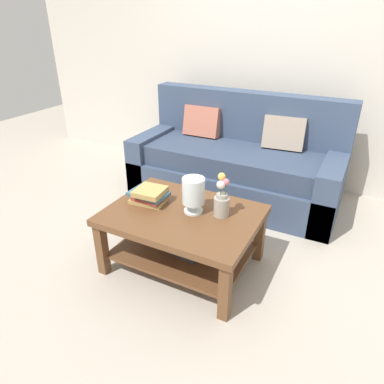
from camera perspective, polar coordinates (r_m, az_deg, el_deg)
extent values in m
plane|color=#ADA393|center=(3.09, 2.24, -8.18)|extent=(10.00, 10.00, 0.00)
cube|color=beige|center=(4.10, 13.24, 20.40)|extent=(6.40, 0.12, 2.70)
cube|color=#384760|center=(3.76, 6.71, 1.68)|extent=(2.13, 0.90, 0.36)
cube|color=#324057|center=(3.62, 6.77, 5.51)|extent=(1.89, 0.74, 0.20)
cube|color=#384760|center=(3.88, 9.06, 10.74)|extent=(2.13, 0.20, 0.70)
cube|color=#384760|center=(4.11, -5.83, 5.85)|extent=(0.20, 0.90, 0.60)
cube|color=#384760|center=(3.53, 21.52, 0.24)|extent=(0.20, 0.90, 0.60)
cube|color=#B26651|center=(3.93, 1.66, 11.40)|extent=(0.40, 0.19, 0.34)
cube|color=gray|center=(3.64, 14.72, 9.27)|extent=(0.42, 0.22, 0.34)
cube|color=brown|center=(2.59, -1.54, -3.81)|extent=(1.10, 0.82, 0.05)
cube|color=brown|center=(2.73, -14.41, -8.90)|extent=(0.07, 0.07, 0.43)
cube|color=brown|center=(2.31, 5.39, -15.89)|extent=(0.07, 0.07, 0.43)
cube|color=brown|center=(3.19, -6.23, -2.47)|extent=(0.07, 0.07, 0.43)
cube|color=brown|center=(2.84, 10.92, -7.01)|extent=(0.07, 0.07, 0.43)
cube|color=brown|center=(2.76, -1.46, -9.38)|extent=(0.98, 0.70, 0.02)
cube|color=#2D333D|center=(2.72, -1.16, -9.20)|extent=(0.30, 0.24, 0.04)
cube|color=#2D333D|center=(2.71, -1.10, -8.51)|extent=(0.29, 0.22, 0.04)
cube|color=tan|center=(2.72, -7.17, -1.39)|extent=(0.28, 0.19, 0.03)
cube|color=#993833|center=(2.71, -6.82, -0.85)|extent=(0.23, 0.19, 0.03)
cube|color=#3D6075|center=(2.71, -7.08, -0.29)|extent=(0.30, 0.20, 0.03)
cube|color=tan|center=(2.67, -6.83, 0.09)|extent=(0.23, 0.23, 0.04)
cylinder|color=silver|center=(2.58, 0.23, -3.06)|extent=(0.14, 0.14, 0.02)
cylinder|color=silver|center=(2.56, 0.23, -2.32)|extent=(0.04, 0.04, 0.06)
cylinder|color=silver|center=(2.50, 0.24, 0.20)|extent=(0.17, 0.17, 0.19)
sphere|color=#3D6075|center=(2.53, -0.26, -0.41)|extent=(0.06, 0.06, 0.06)
sphere|color=beige|center=(2.52, 0.87, -0.61)|extent=(0.05, 0.05, 0.05)
cylinder|color=#9E998E|center=(2.52, 4.81, -2.37)|extent=(0.11, 0.11, 0.14)
cylinder|color=#9E998E|center=(2.47, 4.89, -0.64)|extent=(0.08, 0.08, 0.03)
cylinder|color=#426638|center=(2.45, 5.49, 0.46)|extent=(0.01, 0.01, 0.08)
sphere|color=#C66B7A|center=(2.42, 5.55, 1.64)|extent=(0.05, 0.05, 0.05)
cylinder|color=#426638|center=(2.46, 4.78, 1.03)|extent=(0.01, 0.01, 0.11)
sphere|color=gold|center=(2.43, 4.85, 2.52)|extent=(0.05, 0.05, 0.05)
cylinder|color=#426638|center=(2.44, 4.65, 0.15)|extent=(0.01, 0.01, 0.06)
sphere|color=silver|center=(2.42, 4.69, 1.18)|extent=(0.06, 0.06, 0.06)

